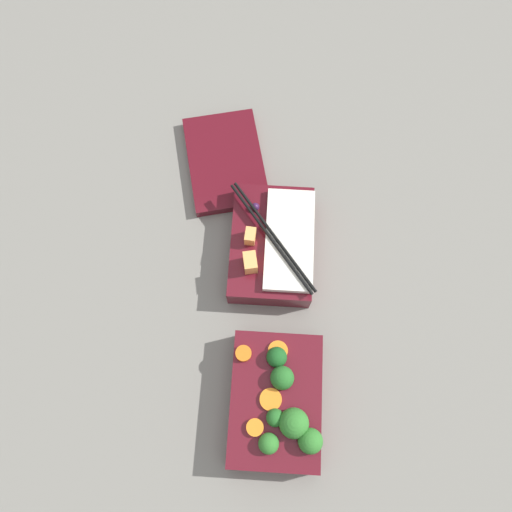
{
  "coord_description": "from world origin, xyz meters",
  "views": [
    {
      "loc": [
        -0.18,
        0.02,
        0.81
      ],
      "look_at": [
        0.08,
        0.03,
        0.05
      ],
      "focal_mm": 35.0,
      "sensor_mm": 36.0,
      "label": 1
    }
  ],
  "objects": [
    {
      "name": "bento_lid",
      "position": [
        0.27,
        0.1,
        0.01
      ],
      "size": [
        0.22,
        0.17,
        0.02
      ],
      "primitive_type": "cube",
      "rotation": [
        0.0,
        0.0,
        0.23
      ],
      "color": "#510F19",
      "rests_on": "ground_plane"
    },
    {
      "name": "bento_tray_rice",
      "position": [
        0.11,
        0.01,
        0.03
      ],
      "size": [
        0.2,
        0.15,
        0.08
      ],
      "color": "#510F19",
      "rests_on": "ground_plane"
    },
    {
      "name": "ground_plane",
      "position": [
        0.0,
        0.0,
        0.0
      ],
      "size": [
        3.0,
        3.0,
        0.0
      ],
      "primitive_type": "plane",
      "color": "slate"
    },
    {
      "name": "bento_tray_vegetable",
      "position": [
        -0.15,
        -0.01,
        0.03
      ],
      "size": [
        0.2,
        0.14,
        0.08
      ],
      "color": "#510F19",
      "rests_on": "ground_plane"
    }
  ]
}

